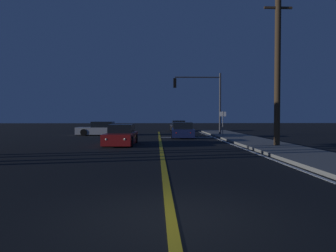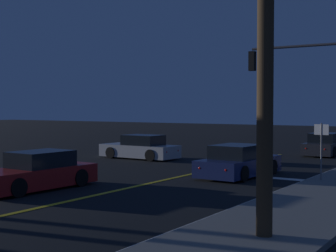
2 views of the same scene
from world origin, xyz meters
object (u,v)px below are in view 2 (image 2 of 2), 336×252
Objects in this scene: car_far_approaching_red at (36,173)px; car_side_waiting_navy at (239,163)px; street_sign_corner at (321,143)px; utility_pole_right at (266,9)px; traffic_signal_near_right at (310,81)px; car_parked_curb_charcoal at (325,145)px; car_mid_block_silver at (140,148)px.

car_side_waiting_navy is (4.61, 6.93, 0.00)m from car_far_approaching_red.
car_far_approaching_red is 10.59m from street_sign_corner.
utility_pole_right is (4.91, -9.27, 4.42)m from car_side_waiting_navy.
traffic_signal_near_right is at bearing 52.30° from car_side_waiting_navy.
street_sign_corner is (3.13, -11.77, 0.98)m from car_parked_curb_charcoal.
car_parked_curb_charcoal is 9.78m from traffic_signal_near_right.
utility_pole_right is (9.52, -2.34, 4.42)m from car_far_approaching_red.
traffic_signal_near_right reaches higher than car_side_waiting_navy.
utility_pole_right reaches higher than car_mid_block_silver.
car_side_waiting_navy is at bearing -92.86° from car_parked_curb_charcoal.
traffic_signal_near_right is at bearing 115.22° from street_sign_corner.
street_sign_corner is (3.51, -0.21, 0.98)m from car_side_waiting_navy.
car_mid_block_silver is at bearing 157.01° from car_side_waiting_navy.
car_mid_block_silver is 10.59m from traffic_signal_near_right.
car_far_approaching_red is 2.01× the size of street_sign_corner.
utility_pole_right reaches higher than traffic_signal_near_right.
car_mid_block_silver is 11.97m from street_sign_corner.
car_far_approaching_red is 1.02× the size of car_side_waiting_navy.
car_side_waiting_navy is at bearing 176.62° from street_sign_corner.
car_side_waiting_navy is at bearing 49.78° from traffic_signal_near_right.
street_sign_corner is (-1.40, 9.06, -3.45)m from utility_pole_right.
car_parked_curb_charcoal is at bearing 102.28° from utility_pole_right.
street_sign_corner is (1.32, -2.80, -2.47)m from traffic_signal_near_right.
street_sign_corner reaches higher than car_mid_block_silver.
car_parked_curb_charcoal is at bearing -102.92° from car_far_approaching_red.
car_parked_curb_charcoal is 21.77m from utility_pole_right.
street_sign_corner is (8.12, 6.72, 0.98)m from car_far_approaching_red.
car_far_approaching_red is 8.32m from car_side_waiting_navy.
street_sign_corner is at bearing 115.22° from traffic_signal_near_right.
car_mid_block_silver is at bearing 134.33° from utility_pole_right.
car_parked_curb_charcoal is at bearing 90.65° from car_side_waiting_navy.
traffic_signal_near_right is at bearing 102.91° from utility_pole_right.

